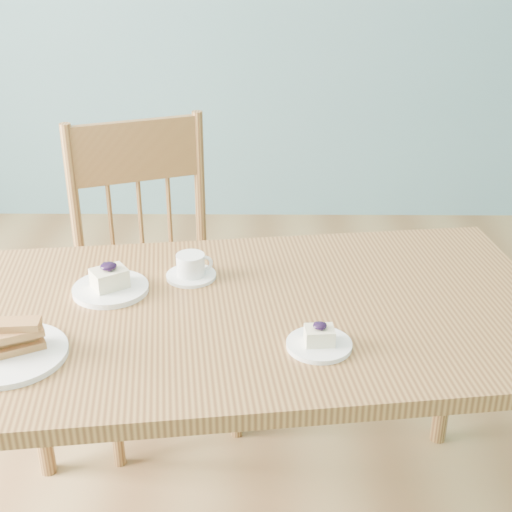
% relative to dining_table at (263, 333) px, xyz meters
% --- Properties ---
extents(room, '(5.01, 5.01, 2.71)m').
position_rel_dining_table_xyz_m(room, '(-0.19, -0.17, 0.69)').
color(room, '#A07D4A').
rests_on(room, ground).
extents(dining_table, '(1.45, 0.95, 0.73)m').
position_rel_dining_table_xyz_m(dining_table, '(0.00, 0.00, 0.00)').
color(dining_table, '#A3753D').
rests_on(dining_table, ground).
extents(dining_chair, '(0.58, 0.56, 0.99)m').
position_rel_dining_table_xyz_m(dining_chair, '(-0.35, 0.57, -0.15)').
color(dining_chair, '#A3753D').
rests_on(dining_chair, ground).
extents(cheesecake_plate_near, '(0.14, 0.14, 0.06)m').
position_rel_dining_table_xyz_m(cheesecake_plate_near, '(0.12, -0.17, 0.09)').
color(cheesecake_plate_near, white).
rests_on(cheesecake_plate_near, dining_table).
extents(cheesecake_plate_far, '(0.18, 0.18, 0.08)m').
position_rel_dining_table_xyz_m(cheesecake_plate_far, '(-0.37, 0.07, 0.09)').
color(cheesecake_plate_far, white).
rests_on(cheesecake_plate_far, dining_table).
extents(coffee_cup, '(0.12, 0.12, 0.06)m').
position_rel_dining_table_xyz_m(coffee_cup, '(-0.18, 0.15, 0.10)').
color(coffee_cup, white).
rests_on(coffee_cup, dining_table).
extents(biscotti_plate, '(0.24, 0.24, 0.08)m').
position_rel_dining_table_xyz_m(biscotti_plate, '(-0.52, -0.21, 0.10)').
color(biscotti_plate, white).
rests_on(biscotti_plate, dining_table).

